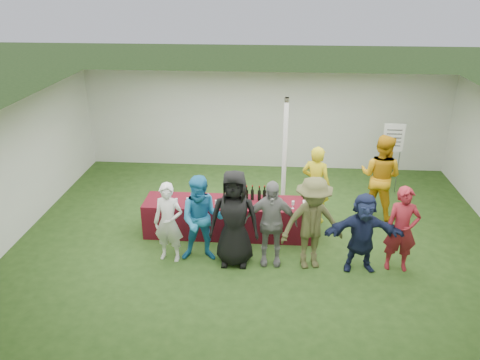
# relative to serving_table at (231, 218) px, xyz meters

# --- Properties ---
(ground) EXTENTS (60.00, 60.00, 0.00)m
(ground) POSITION_rel_serving_table_xyz_m (0.61, -0.09, -0.38)
(ground) COLOR #284719
(ground) RESTS_ON ground
(tent) EXTENTS (10.00, 10.00, 10.00)m
(tent) POSITION_rel_serving_table_xyz_m (1.11, 1.11, 0.98)
(tent) COLOR white
(tent) RESTS_ON ground
(serving_table) EXTENTS (3.60, 0.80, 0.75)m
(serving_table) POSITION_rel_serving_table_xyz_m (0.00, 0.00, 0.00)
(serving_table) COLOR #520E15
(serving_table) RESTS_ON ground
(wine_bottles) EXTENTS (0.61, 0.09, 0.32)m
(wine_bottles) POSITION_rel_serving_table_xyz_m (0.59, 0.13, 0.50)
(wine_bottles) COLOR black
(wine_bottles) RESTS_ON serving_table
(wine_glasses) EXTENTS (2.70, 0.14, 0.16)m
(wine_glasses) POSITION_rel_serving_table_xyz_m (-0.50, -0.25, 0.49)
(wine_glasses) COLOR silver
(wine_glasses) RESTS_ON serving_table
(water_bottle) EXTENTS (0.07, 0.07, 0.23)m
(water_bottle) POSITION_rel_serving_table_xyz_m (0.11, 0.08, 0.48)
(water_bottle) COLOR silver
(water_bottle) RESTS_ON serving_table
(bar_towel) EXTENTS (0.25, 0.18, 0.03)m
(bar_towel) POSITION_rel_serving_table_xyz_m (1.63, 0.05, 0.39)
(bar_towel) COLOR white
(bar_towel) RESTS_ON serving_table
(dump_bucket) EXTENTS (0.21, 0.21, 0.18)m
(dump_bucket) POSITION_rel_serving_table_xyz_m (1.61, -0.22, 0.46)
(dump_bucket) COLOR slate
(dump_bucket) RESTS_ON serving_table
(wine_list_sign) EXTENTS (0.50, 0.03, 1.80)m
(wine_list_sign) POSITION_rel_serving_table_xyz_m (3.76, 2.37, 0.94)
(wine_list_sign) COLOR slate
(wine_list_sign) RESTS_ON ground
(staff_pourer) EXTENTS (0.75, 0.64, 1.76)m
(staff_pourer) POSITION_rel_serving_table_xyz_m (1.80, 0.72, 0.50)
(staff_pourer) COLOR gold
(staff_pourer) RESTS_ON ground
(staff_back) EXTENTS (1.18, 1.11, 1.93)m
(staff_back) POSITION_rel_serving_table_xyz_m (3.25, 1.10, 0.59)
(staff_back) COLOR #CA890F
(staff_back) RESTS_ON ground
(customer_0) EXTENTS (0.63, 0.46, 1.58)m
(customer_0) POSITION_rel_serving_table_xyz_m (-1.07, -1.05, 0.42)
(customer_0) COLOR silver
(customer_0) RESTS_ON ground
(customer_1) EXTENTS (0.88, 0.71, 1.73)m
(customer_1) POSITION_rel_serving_table_xyz_m (-0.44, -1.00, 0.49)
(customer_1) COLOR #207AB3
(customer_1) RESTS_ON ground
(customer_2) EXTENTS (0.93, 0.61, 1.89)m
(customer_2) POSITION_rel_serving_table_xyz_m (0.17, -1.08, 0.57)
(customer_2) COLOR black
(customer_2) RESTS_ON ground
(customer_3) EXTENTS (1.00, 0.42, 1.70)m
(customer_3) POSITION_rel_serving_table_xyz_m (0.85, -1.03, 0.47)
(customer_3) COLOR gray
(customer_3) RESTS_ON ground
(customer_4) EXTENTS (1.30, 0.93, 1.82)m
(customer_4) POSITION_rel_serving_table_xyz_m (1.60, -1.10, 0.53)
(customer_4) COLOR #4D4C29
(customer_4) RESTS_ON ground
(customer_5) EXTENTS (1.45, 0.54, 1.54)m
(customer_5) POSITION_rel_serving_table_xyz_m (2.52, -1.12, 0.40)
(customer_5) COLOR #192143
(customer_5) RESTS_ON ground
(customer_6) EXTENTS (0.62, 0.43, 1.65)m
(customer_6) POSITION_rel_serving_table_xyz_m (3.23, -1.06, 0.45)
(customer_6) COLOR maroon
(customer_6) RESTS_ON ground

